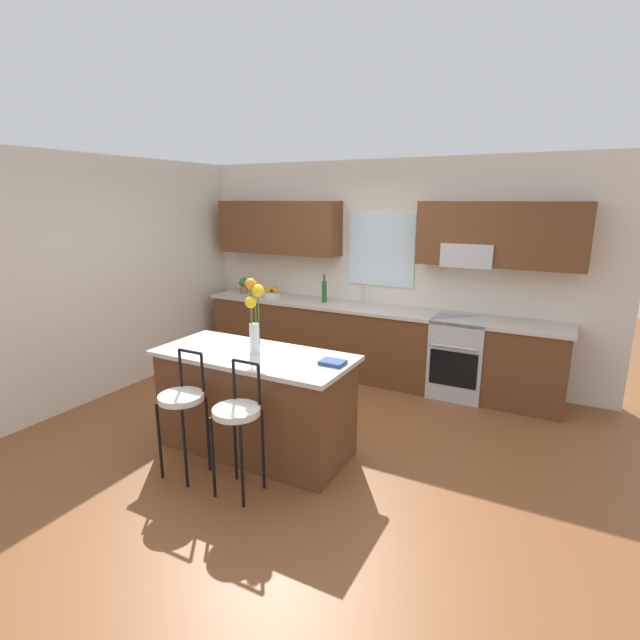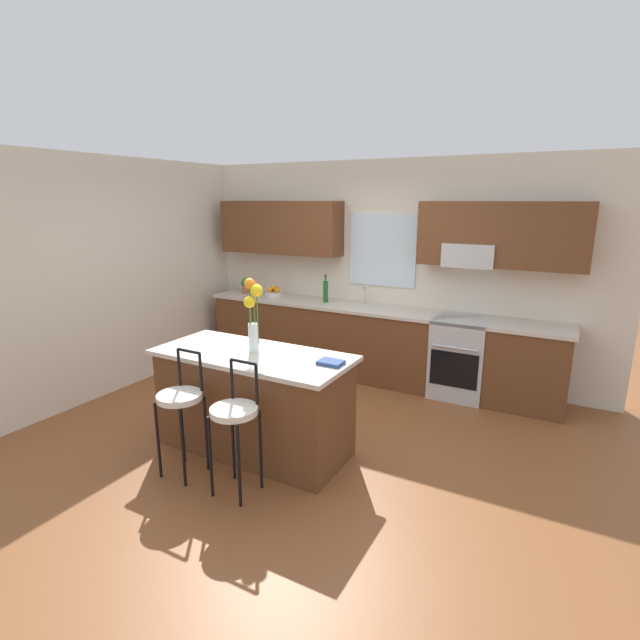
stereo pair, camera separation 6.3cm
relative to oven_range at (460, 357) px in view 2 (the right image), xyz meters
name	(u,v)px [view 2 (the right image)]	position (x,y,z in m)	size (l,w,h in m)	color
ground_plane	(303,432)	(-1.12, -1.68, -0.46)	(14.00, 14.00, 0.00)	brown
wall_left	(134,273)	(-3.68, -1.38, 0.89)	(0.12, 4.60, 2.70)	beige
back_wall_assembly	(384,257)	(-1.10, 0.31, 1.05)	(5.60, 0.50, 2.70)	beige
counter_run	(371,342)	(-1.12, 0.02, 0.01)	(4.56, 0.64, 0.92)	brown
sink_faucet	(364,293)	(-1.29, 0.17, 0.60)	(0.02, 0.13, 0.23)	#B7BABC
oven_range	(460,357)	(0.00, 0.00, 0.00)	(0.60, 0.64, 0.92)	#B7BABC
kitchen_island	(254,402)	(-1.33, -2.16, 0.00)	(1.77, 0.79, 0.92)	brown
bar_stool_near	(181,402)	(-1.61, -2.77, 0.18)	(0.36, 0.36, 1.04)	black
bar_stool_middle	(235,416)	(-1.06, -2.77, 0.18)	(0.36, 0.36, 1.04)	black
flower_vase	(253,310)	(-1.33, -2.14, 0.85)	(0.17, 0.16, 0.66)	silver
cookbook	(331,362)	(-0.59, -2.10, 0.48)	(0.20, 0.15, 0.03)	navy
fruit_bowl_oranges	(274,292)	(-2.58, 0.03, 0.52)	(0.24, 0.24, 0.16)	silver
bottle_olive_oil	(326,291)	(-1.77, 0.02, 0.61)	(0.06, 0.06, 0.36)	#1E5923
potted_plant_small	(246,285)	(-3.05, 0.02, 0.59)	(0.17, 0.11, 0.23)	#9E5B3D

